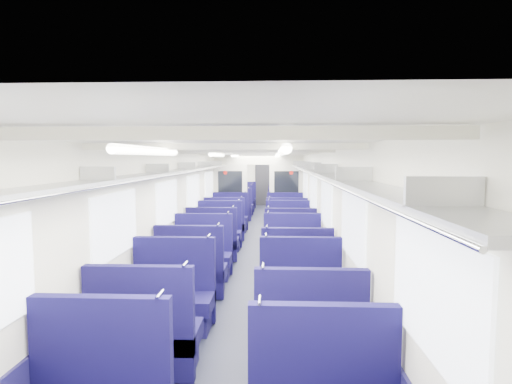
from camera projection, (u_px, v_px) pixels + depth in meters
The scene contains 37 objects.
floor at pixel (254, 247), 9.96m from camera, with size 2.80×18.00×0.01m, color black.
ceiling at pixel (254, 152), 9.76m from camera, with size 2.80×18.00×0.01m, color white.
wall_left at pixel (198, 200), 9.92m from camera, with size 0.02×18.00×2.35m, color silver.
dado_left at pixel (199, 233), 9.99m from camera, with size 0.03×17.90×0.70m, color #15113B.
wall_right at pixel (311, 200), 9.80m from camera, with size 0.02×18.00×2.35m, color silver.
dado_right at pixel (310, 234), 9.87m from camera, with size 0.03×17.90×0.70m, color #15113B.
wall_far at pixel (263, 180), 18.82m from camera, with size 2.80×0.02×2.35m, color silver.
luggage_rack_left at pixel (205, 167), 9.85m from camera, with size 0.36×17.40×0.18m.
luggage_rack_right at pixel (304, 168), 9.74m from camera, with size 0.36×17.40×0.18m.
windows at pixel (253, 192), 9.39m from camera, with size 2.78×15.60×0.75m.
ceiling_fittings at pixel (254, 154), 9.51m from camera, with size 2.70×16.06×0.11m.
end_door at pixel (263, 184), 18.78m from camera, with size 0.75×0.06×2.00m, color black.
bulkhead at pixel (258, 189), 12.55m from camera, with size 2.80×0.10×2.35m.
seat_4 at pixel (145, 339), 4.08m from camera, with size 1.08×0.59×1.20m.
seat_5 at pixel (309, 343), 3.98m from camera, with size 1.08×0.59×1.20m.
seat_6 at pixel (172, 300), 5.19m from camera, with size 1.08×0.59×1.20m.
seat_7 at pixel (301, 300), 5.19m from camera, with size 1.08×0.59×1.20m.
seat_8 at pixel (191, 274), 6.39m from camera, with size 1.08×0.59×1.20m.
seat_9 at pixel (296, 277), 6.18m from camera, with size 1.08×0.59×1.20m.
seat_10 at pixel (203, 258), 7.42m from camera, with size 1.08×0.59×1.20m.
seat_11 at pixel (292, 257), 7.49m from camera, with size 1.08×0.59×1.20m.
seat_12 at pixel (213, 243), 8.64m from camera, with size 1.08×0.59×1.20m.
seat_13 at pixel (290, 245), 8.52m from camera, with size 1.08×0.59×1.20m.
seat_14 at pixel (219, 234), 9.70m from camera, with size 1.08×0.59×1.20m.
seat_15 at pixel (288, 233), 9.79m from camera, with size 1.08×0.59×1.20m.
seat_16 at pixel (225, 226), 10.81m from camera, with size 1.08×0.59×1.20m.
seat_17 at pixel (287, 227), 10.70m from camera, with size 1.08×0.59×1.20m.
seat_18 at pixel (230, 219), 12.10m from camera, with size 1.08×0.59×1.20m.
seat_19 at pixel (285, 219), 12.02m from camera, with size 1.08×0.59×1.20m.
seat_20 at pixel (236, 210), 14.12m from camera, with size 1.08×0.59×1.20m.
seat_21 at pixel (283, 211), 14.05m from camera, with size 1.08×0.59×1.20m.
seat_22 at pixel (239, 206), 15.30m from camera, with size 1.08×0.59×1.20m.
seat_23 at pixel (283, 207), 15.17m from camera, with size 1.08×0.59×1.20m.
seat_24 at pixel (241, 203), 16.46m from camera, with size 1.08×0.59×1.20m.
seat_25 at pixel (282, 203), 16.36m from camera, with size 1.08×0.59×1.20m.
seat_26 at pixel (243, 200), 17.50m from camera, with size 1.08×0.59×1.20m.
seat_27 at pixel (282, 201), 17.34m from camera, with size 1.08×0.59×1.20m.
Camera 1 is at (0.47, -9.80, 2.20)m, focal length 28.22 mm.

